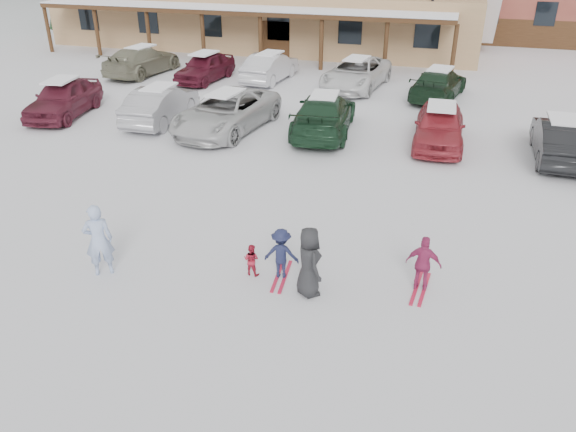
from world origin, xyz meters
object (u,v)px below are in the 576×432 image
(child_navy, at_px, (281,254))
(parked_car_4, at_px, (439,126))
(parked_car_9, at_px, (270,67))
(parked_car_2, at_px, (226,112))
(child_magenta, at_px, (424,264))
(parked_car_3, at_px, (324,114))
(bystander_dark, at_px, (309,262))
(parked_car_5, at_px, (560,140))
(parked_car_11, at_px, (438,84))
(parked_car_0, at_px, (63,98))
(parked_car_1, at_px, (161,104))
(parked_car_8, at_px, (205,67))
(toddler_red, at_px, (251,260))
(lamp_post, at_px, (432,6))
(parked_car_7, at_px, (142,61))
(parked_car_10, at_px, (356,73))
(adult_skier, at_px, (98,240))

(child_navy, xyz_separation_m, parked_car_4, (3.01, 10.15, 0.13))
(parked_car_9, bearing_deg, parked_car_2, 101.57)
(child_magenta, bearing_deg, parked_car_3, -60.00)
(child_magenta, xyz_separation_m, bystander_dark, (-2.41, -0.87, 0.15))
(child_navy, bearing_deg, parked_car_5, -131.33)
(parked_car_2, height_order, parked_car_11, parked_car_2)
(parked_car_0, height_order, parked_car_5, parked_car_0)
(parked_car_1, xyz_separation_m, parked_car_8, (-1.09, 6.94, -0.02))
(toddler_red, bearing_deg, parked_car_9, -67.41)
(bystander_dark, relative_size, parked_car_11, 0.34)
(lamp_post, height_order, parked_car_2, lamp_post)
(parked_car_1, xyz_separation_m, parked_car_7, (-5.00, 7.32, 0.01))
(parked_car_4, distance_m, parked_car_7, 17.67)
(parked_car_3, distance_m, parked_car_10, 7.20)
(lamp_post, height_order, parked_car_8, lamp_post)
(adult_skier, height_order, child_navy, adult_skier)
(toddler_red, xyz_separation_m, parked_car_0, (-11.93, 9.46, 0.38))
(parked_car_1, relative_size, parked_car_7, 0.87)
(parked_car_1, height_order, parked_car_3, parked_car_3)
(child_magenta, bearing_deg, toddler_red, 12.27)
(child_navy, height_order, child_magenta, child_magenta)
(parked_car_3, xyz_separation_m, parked_car_9, (-4.63, 7.36, -0.04))
(child_magenta, distance_m, parked_car_11, 16.32)
(child_magenta, bearing_deg, parked_car_11, -82.97)
(bystander_dark, bearing_deg, parked_car_8, -7.75)
(parked_car_3, bearing_deg, child_navy, 92.53)
(parked_car_5, bearing_deg, bystander_dark, 59.11)
(parked_car_9, bearing_deg, parked_car_4, 146.12)
(adult_skier, height_order, parked_car_1, adult_skier)
(parked_car_1, bearing_deg, parked_car_5, 178.66)
(bystander_dark, bearing_deg, child_magenta, -108.41)
(parked_car_2, height_order, parked_car_5, parked_car_2)
(parked_car_7, distance_m, parked_car_9, 7.23)
(child_magenta, xyz_separation_m, parked_car_3, (-4.58, 9.88, 0.09))
(parked_car_1, distance_m, parked_car_11, 12.90)
(parked_car_1, xyz_separation_m, parked_car_11, (10.88, 6.93, -0.04))
(toddler_red, distance_m, parked_car_0, 15.22)
(parked_car_2, xyz_separation_m, parked_car_11, (7.84, 7.19, -0.07))
(lamp_post, distance_m, parked_car_5, 14.88)
(parked_car_3, relative_size, parked_car_10, 0.99)
(toddler_red, bearing_deg, parked_car_2, -59.06)
(lamp_post, xyz_separation_m, parked_car_4, (1.40, -13.28, -2.61))
(lamp_post, bearing_deg, parked_car_9, -142.81)
(adult_skier, bearing_deg, parked_car_2, -118.93)
(parked_car_4, bearing_deg, toddler_red, -111.35)
(child_navy, xyz_separation_m, child_magenta, (3.18, 0.40, 0.05))
(bystander_dark, height_order, parked_car_0, bystander_dark)
(toddler_red, height_order, parked_car_9, parked_car_9)
(adult_skier, relative_size, parked_car_2, 0.32)
(parked_car_3, height_order, parked_car_11, parked_car_3)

